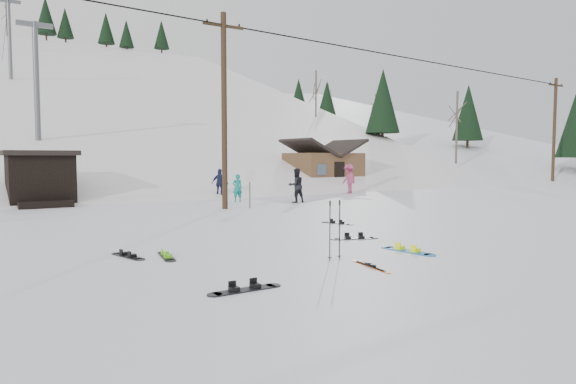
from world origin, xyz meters
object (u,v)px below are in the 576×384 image
cabin (323,169)px  hero_snowboard (408,251)px  utility_pole (224,108)px  hero_skis (370,266)px

cabin → hero_snowboard: (-13.66, -22.34, -1.45)m
cabin → hero_snowboard: bearing=-121.5°
utility_pole → cabin: (13.00, 10.00, -3.20)m
utility_pole → hero_snowboard: 13.20m
hero_skis → cabin: bearing=64.6°
utility_pole → hero_snowboard: (-0.66, -12.34, -4.65)m
utility_pole → hero_skis: utility_pole is taller
cabin → hero_skis: size_ratio=3.70×
cabin → hero_skis: bearing=-124.1°
utility_pole → hero_skis: (-2.71, -13.21, -4.66)m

